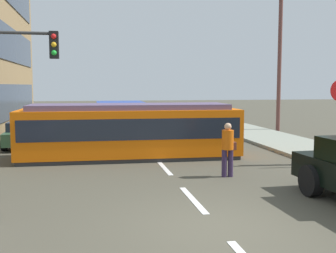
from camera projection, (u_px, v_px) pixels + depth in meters
ground_plane at (148, 150)px, 17.98m from camera, size 120.00×120.00×0.00m
lane_stripe_1 at (193, 200)px, 10.16m from camera, size 0.16×2.40×0.01m
lane_stripe_2 at (164, 168)px, 14.07m from camera, size 0.16×2.40×0.01m
lane_stripe_3 at (137, 138)px, 22.15m from camera, size 0.16×2.40×0.01m
lane_stripe_4 at (127, 127)px, 28.02m from camera, size 0.16×2.40×0.01m
streetcar_tram at (130, 130)px, 16.00m from camera, size 8.41×2.71×2.10m
city_bus at (121, 118)px, 21.55m from camera, size 2.60×5.04×1.93m
pedestrian_crossing at (228, 146)px, 12.64m from camera, size 0.45×0.36×1.67m
parked_sedan_mid at (30, 133)px, 19.13m from camera, size 2.20×4.26×1.19m
traffic_light_mast at (1, 70)px, 12.60m from camera, size 3.05×0.33×4.61m
utility_pole_mid at (280, 57)px, 24.92m from camera, size 1.80×0.24×8.71m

